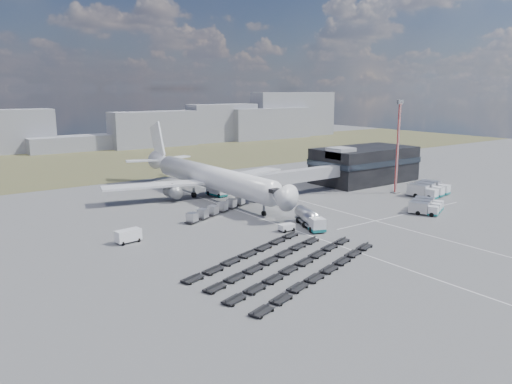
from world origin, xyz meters
TOP-DOWN VIEW (x-y plane):
  - ground at (0.00, 0.00)m, footprint 420.00×420.00m
  - grass_strip at (0.00, 110.00)m, footprint 420.00×90.00m
  - lane_markings at (9.77, 3.00)m, footprint 47.12×110.00m
  - terminal at (47.77, 23.96)m, footprint 30.40×16.40m
  - jet_bridge at (15.90, 20.42)m, footprint 30.30×3.80m
  - airliner at (0.00, 32.38)m, footprint 51.59×64.53m
  - skyline at (10.48, 149.08)m, footprint 307.65×26.35m
  - fuel_tanker at (1.88, -3.49)m, footprint 6.21×10.83m
  - pushback_tug at (-3.66, -3.12)m, footprint 3.04×1.74m
  - utility_van at (-30.90, 7.79)m, footprint 4.65×2.54m
  - catering_truck at (2.41, 32.29)m, footprint 3.12×6.30m
  - service_trucks_near at (31.09, -9.40)m, footprint 9.95×8.96m
  - service_trucks_far at (46.41, 0.85)m, footprint 11.06×9.15m
  - uld_row at (-7.09, 16.27)m, footprint 20.15×10.25m
  - baggage_dollies at (-16.35, -17.65)m, footprint 36.20×25.18m
  - floodlight_mast at (42.08, 7.86)m, footprint 2.26×1.85m

SIDE VIEW (x-z plane):
  - ground at x=0.00m, z-range 0.00..0.00m
  - grass_strip at x=0.00m, z-range 0.00..0.01m
  - lane_markings at x=9.77m, z-range 0.00..0.01m
  - baggage_dollies at x=-16.35m, z-range 0.00..0.79m
  - pushback_tug at x=-3.66m, z-range 0.00..1.39m
  - uld_row at x=-7.09m, z-range 0.19..2.12m
  - utility_van at x=-30.90m, z-range 0.00..2.36m
  - service_trucks_near at x=31.09m, z-range 0.11..2.58m
  - catering_truck at x=2.41m, z-range 0.03..2.82m
  - service_trucks_far at x=46.41m, z-range 0.13..3.12m
  - fuel_tanker at x=1.88m, z-range 0.00..3.41m
  - jet_bridge at x=15.90m, z-range 1.53..8.58m
  - terminal at x=47.77m, z-range -0.25..10.75m
  - airliner at x=0.00m, z-range -3.52..14.10m
  - skyline at x=10.48m, z-range -3.10..21.70m
  - floodlight_mast at x=42.08m, z-range 0.03..24.02m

